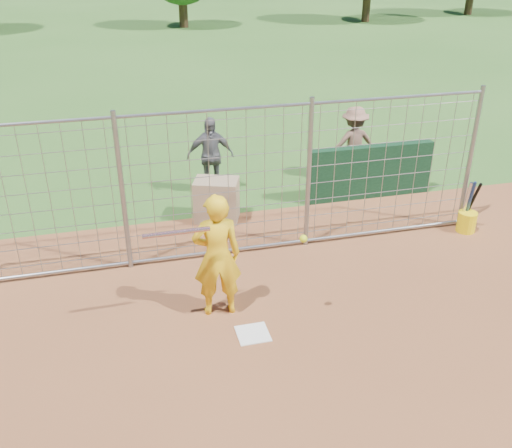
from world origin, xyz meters
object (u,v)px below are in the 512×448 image
object	(u,v)px
batter	(217,256)
bucket_with_bats	(467,219)
bystander_b	(210,156)
bystander_c	(353,144)
equipment_bin	(217,200)

from	to	relation	value
batter	bucket_with_bats	distance (m)	5.05
bystander_b	bystander_c	xyz separation A→B (m)	(3.13, 0.00, -0.01)
bystander_b	equipment_bin	distance (m)	1.32
batter	bucket_with_bats	xyz separation A→B (m)	(4.83, 1.32, -0.67)
bystander_b	equipment_bin	bearing A→B (deg)	-93.00
batter	bucket_with_bats	bearing A→B (deg)	-161.72
equipment_bin	bucket_with_bats	xyz separation A→B (m)	(4.29, -1.59, -0.15)
bucket_with_bats	equipment_bin	bearing A→B (deg)	159.61
bystander_b	bystander_c	bearing A→B (deg)	2.58
bystander_b	bystander_c	distance (m)	3.13
bystander_b	equipment_bin	xyz separation A→B (m)	(-0.12, -1.25, -0.41)
bystander_c	equipment_bin	bearing A→B (deg)	23.66
batter	equipment_bin	size ratio (longest dim) A/B	2.30
bystander_b	bystander_c	size ratio (longest dim) A/B	1.01
batter	bystander_c	xyz separation A→B (m)	(3.79, 4.17, -0.11)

